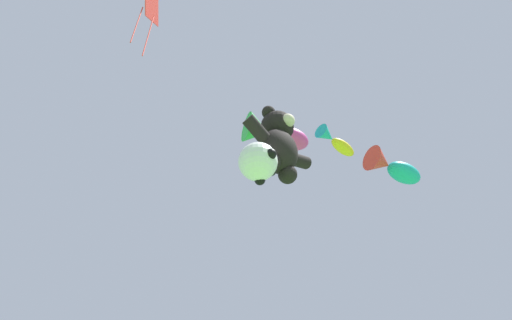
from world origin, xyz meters
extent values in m
ellipsoid|color=black|center=(2.14, 3.53, 10.38)|extent=(1.04, 0.88, 1.26)
sphere|color=black|center=(2.14, 3.53, 11.32)|extent=(0.87, 0.87, 0.87)
sphere|color=beige|center=(2.14, 3.16, 11.25)|extent=(0.36, 0.36, 0.36)
sphere|color=black|center=(1.83, 3.53, 11.66)|extent=(0.36, 0.36, 0.36)
cylinder|color=black|center=(1.39, 3.53, 10.60)|extent=(0.75, 0.34, 0.59)
sphere|color=black|center=(1.86, 3.53, 9.78)|extent=(0.47, 0.47, 0.47)
sphere|color=black|center=(2.45, 3.53, 11.66)|extent=(0.36, 0.36, 0.36)
cylinder|color=black|center=(2.89, 3.53, 10.60)|extent=(0.75, 0.34, 0.59)
sphere|color=black|center=(2.42, 3.53, 9.78)|extent=(0.47, 0.47, 0.47)
sphere|color=white|center=(1.36, 3.45, 9.38)|extent=(0.89, 0.89, 0.89)
sphere|color=black|center=(1.76, 3.45, 9.38)|extent=(0.25, 0.25, 0.25)
sphere|color=black|center=(1.27, 3.73, 9.67)|extent=(0.25, 0.25, 0.25)
sphere|color=black|center=(1.36, 3.05, 9.31)|extent=(0.25, 0.25, 0.25)
sphere|color=black|center=(1.55, 3.60, 9.05)|extent=(0.25, 0.25, 0.25)
ellipsoid|color=#E53F9E|center=(3.61, 4.42, 12.80)|extent=(1.48, 1.21, 0.64)
cone|color=green|center=(2.69, 4.83, 12.80)|extent=(1.03, 1.15, 0.94)
sphere|color=black|center=(3.98, 4.26, 12.96)|extent=(0.17, 0.17, 0.17)
ellipsoid|color=yellow|center=(5.42, 3.72, 13.24)|extent=(1.00, 0.44, 0.35)
cone|color=#19ADB2|center=(4.66, 3.74, 13.24)|extent=(0.56, 0.53, 0.51)
sphere|color=black|center=(5.73, 3.71, 13.33)|extent=(0.09, 0.09, 0.09)
ellipsoid|color=#19ADB2|center=(8.04, 3.12, 13.47)|extent=(1.49, 1.03, 0.62)
cone|color=red|center=(7.02, 3.37, 13.47)|extent=(0.94, 1.07, 0.92)
sphere|color=black|center=(8.46, 3.02, 13.63)|extent=(0.16, 0.16, 0.16)
cube|color=red|center=(-1.60, 4.75, 14.81)|extent=(1.17, 0.98, 1.50)
cylinder|color=red|center=(-1.79, 4.78, 13.36)|extent=(0.03, 0.05, 1.93)
cylinder|color=red|center=(-1.41, 4.77, 13.25)|extent=(0.03, 0.09, 2.16)
camera|label=1|loc=(-3.97, -1.98, 1.33)|focal=35.00mm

